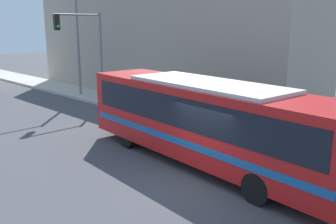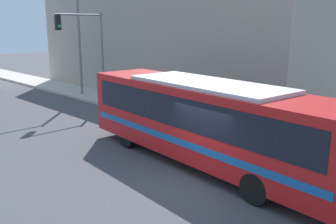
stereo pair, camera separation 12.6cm
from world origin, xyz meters
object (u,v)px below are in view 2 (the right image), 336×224
object	(u,v)px
city_bus	(206,118)
parking_meter	(137,94)
street_lamp	(74,30)
traffic_light_pole	(87,42)
fire_hydrant	(231,124)

from	to	relation	value
city_bus	parking_meter	world-z (taller)	city_bus
street_lamp	city_bus	bearing A→B (deg)	-103.53
traffic_light_pole	parking_meter	xyz separation A→B (m)	(0.94, -3.60, -2.95)
parking_meter	street_lamp	world-z (taller)	street_lamp
fire_hydrant	traffic_light_pole	size ratio (longest dim) A/B	0.13
city_bus	street_lamp	size ratio (longest dim) A/B	1.52
parking_meter	street_lamp	xyz separation A→B (m)	(-0.15, 6.49, 3.66)
fire_hydrant	street_lamp	distance (m)	13.95
traffic_light_pole	fire_hydrant	bearing A→B (deg)	-84.88
parking_meter	street_lamp	distance (m)	7.45
city_bus	fire_hydrant	bearing A→B (deg)	28.32
traffic_light_pole	parking_meter	bearing A→B (deg)	-75.45
traffic_light_pole	street_lamp	distance (m)	3.07
parking_meter	traffic_light_pole	bearing A→B (deg)	104.55
city_bus	traffic_light_pole	bearing A→B (deg)	81.92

